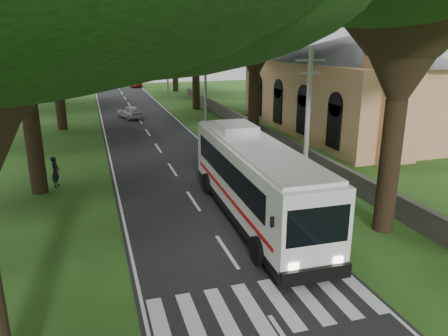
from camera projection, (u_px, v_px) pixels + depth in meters
ground at (243, 277)px, 16.13m from camera, size 140.00×140.00×0.00m
road at (149, 135)px, 38.98m from camera, size 8.00×120.00×0.04m
crosswalk at (264, 307)px, 14.31m from camera, size 8.00×3.00×0.01m
property_wall at (248, 125)px, 40.43m from camera, size 0.35×50.00×1.20m
church at (350, 77)px, 39.44m from camera, size 14.00×24.00×11.60m
pole_near at (307, 126)px, 21.95m from camera, size 1.60×0.24×8.00m
pole_mid at (205, 85)px, 40.23m from camera, size 1.60×0.24×8.00m
pole_far at (167, 69)px, 58.51m from camera, size 1.60×0.24×8.00m
tree_l_midb at (50, 7)px, 38.25m from camera, size 15.05×15.05×14.20m
tree_l_far at (51, 13)px, 54.32m from camera, size 15.04×15.04×14.53m
tree_r_midb at (195, 18)px, 49.93m from camera, size 12.87×12.87×13.35m
tree_r_far at (173, 8)px, 66.05m from camera, size 13.93×13.93×15.67m
coach_bus at (254, 179)px, 20.72m from camera, size 3.26×12.84×3.77m
distant_car_a at (130, 112)px, 46.64m from camera, size 2.80×4.27×1.35m
distant_car_c at (135, 82)px, 75.47m from camera, size 2.14×4.94×1.41m
pedestrian at (55, 172)px, 25.54m from camera, size 0.61×0.76×1.80m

